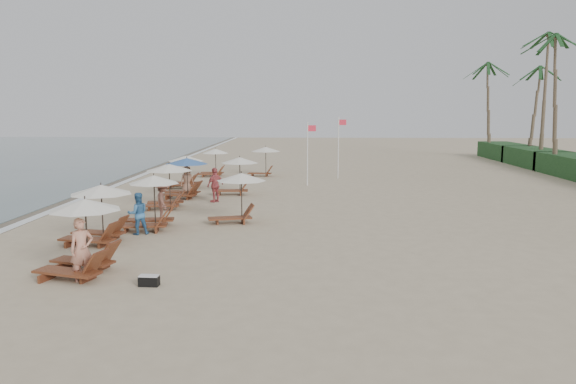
{
  "coord_description": "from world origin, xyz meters",
  "views": [
    {
      "loc": [
        1.54,
        -20.13,
        5.02
      ],
      "look_at": [
        0.71,
        4.65,
        1.3
      ],
      "focal_mm": 34.22,
      "sensor_mm": 36.0,
      "label": 1
    }
  ],
  "objects_px": {
    "lounger_station_2": "(148,205)",
    "beachgoer_far_a": "(215,185)",
    "lounger_station_0": "(78,240)",
    "lounger_station_4": "(183,177)",
    "beachgoer_mid_b": "(163,201)",
    "inland_station_0": "(237,192)",
    "lounger_station_6": "(213,162)",
    "duffel_bag": "(149,280)",
    "lounger_station_3": "(166,185)",
    "beachgoer_far_b": "(187,181)",
    "inland_station_2": "(264,157)",
    "lounger_station_1": "(96,215)",
    "inland_station_1": "(235,173)",
    "lounger_station_5": "(183,171)",
    "beachgoer_mid_a": "(138,214)",
    "flag_pole_near": "(308,150)",
    "beachgoer_near": "(82,250)"
  },
  "relations": [
    {
      "from": "lounger_station_6",
      "to": "beachgoer_far_a",
      "type": "relative_size",
      "value": 1.21
    },
    {
      "from": "beachgoer_near",
      "to": "beachgoer_mid_a",
      "type": "xyz_separation_m",
      "value": [
        -0.2,
        6.1,
        -0.08
      ]
    },
    {
      "from": "inland_station_1",
      "to": "duffel_bag",
      "type": "relative_size",
      "value": 4.77
    },
    {
      "from": "lounger_station_3",
      "to": "inland_station_1",
      "type": "relative_size",
      "value": 0.93
    },
    {
      "from": "lounger_station_2",
      "to": "inland_station_0",
      "type": "distance_m",
      "value": 3.88
    },
    {
      "from": "lounger_station_0",
      "to": "inland_station_0",
      "type": "bearing_deg",
      "value": 64.65
    },
    {
      "from": "lounger_station_6",
      "to": "inland_station_1",
      "type": "relative_size",
      "value": 0.83
    },
    {
      "from": "lounger_station_2",
      "to": "duffel_bag",
      "type": "relative_size",
      "value": 4.52
    },
    {
      "from": "lounger_station_1",
      "to": "duffel_bag",
      "type": "relative_size",
      "value": 4.61
    },
    {
      "from": "lounger_station_3",
      "to": "inland_station_2",
      "type": "relative_size",
      "value": 1.02
    },
    {
      "from": "lounger_station_0",
      "to": "lounger_station_4",
      "type": "distance_m",
      "value": 14.97
    },
    {
      "from": "inland_station_1",
      "to": "beachgoer_near",
      "type": "xyz_separation_m",
      "value": [
        -2.38,
        -16.8,
        -0.37
      ]
    },
    {
      "from": "lounger_station_4",
      "to": "inland_station_1",
      "type": "height_order",
      "value": "lounger_station_4"
    },
    {
      "from": "lounger_station_6",
      "to": "lounger_station_0",
      "type": "bearing_deg",
      "value": -89.62
    },
    {
      "from": "lounger_station_1",
      "to": "inland_station_1",
      "type": "distance_m",
      "value": 12.74
    },
    {
      "from": "inland_station_0",
      "to": "beachgoer_far_a",
      "type": "xyz_separation_m",
      "value": [
        -1.87,
        5.45,
        -0.44
      ]
    },
    {
      "from": "lounger_station_1",
      "to": "beachgoer_far_b",
      "type": "distance_m",
      "value": 11.86
    },
    {
      "from": "lounger_station_1",
      "to": "lounger_station_4",
      "type": "relative_size",
      "value": 0.99
    },
    {
      "from": "lounger_station_2",
      "to": "beachgoer_far_a",
      "type": "height_order",
      "value": "lounger_station_2"
    },
    {
      "from": "lounger_station_4",
      "to": "lounger_station_1",
      "type": "bearing_deg",
      "value": -94.77
    },
    {
      "from": "lounger_station_1",
      "to": "inland_station_1",
      "type": "xyz_separation_m",
      "value": [
        3.73,
        12.18,
        0.21
      ]
    },
    {
      "from": "inland_station_0",
      "to": "beachgoer_mid_a",
      "type": "relative_size",
      "value": 1.57
    },
    {
      "from": "lounger_station_4",
      "to": "lounger_station_5",
      "type": "relative_size",
      "value": 1.05
    },
    {
      "from": "inland_station_1",
      "to": "lounger_station_1",
      "type": "bearing_deg",
      "value": -107.02
    },
    {
      "from": "lounger_station_2",
      "to": "beachgoer_far_a",
      "type": "bearing_deg",
      "value": 76.07
    },
    {
      "from": "lounger_station_2",
      "to": "lounger_station_4",
      "type": "xyz_separation_m",
      "value": [
        -0.36,
        8.37,
        0.17
      ]
    },
    {
      "from": "lounger_station_0",
      "to": "lounger_station_2",
      "type": "xyz_separation_m",
      "value": [
        0.23,
        6.6,
        -0.06
      ]
    },
    {
      "from": "beachgoer_mid_a",
      "to": "lounger_station_2",
      "type": "bearing_deg",
      "value": -123.39
    },
    {
      "from": "flag_pole_near",
      "to": "beachgoer_mid_b",
      "type": "bearing_deg",
      "value": -118.9
    },
    {
      "from": "lounger_station_6",
      "to": "inland_station_1",
      "type": "xyz_separation_m",
      "value": [
        2.86,
        -8.98,
        0.23
      ]
    },
    {
      "from": "lounger_station_3",
      "to": "inland_station_2",
      "type": "height_order",
      "value": "lounger_station_3"
    },
    {
      "from": "lounger_station_6",
      "to": "duffel_bag",
      "type": "relative_size",
      "value": 3.95
    },
    {
      "from": "lounger_station_3",
      "to": "lounger_station_5",
      "type": "height_order",
      "value": "lounger_station_3"
    },
    {
      "from": "beachgoer_far_b",
      "to": "duffel_bag",
      "type": "relative_size",
      "value": 2.98
    },
    {
      "from": "inland_station_0",
      "to": "beachgoer_far_b",
      "type": "bearing_deg",
      "value": 116.71
    },
    {
      "from": "lounger_station_6",
      "to": "inland_station_1",
      "type": "distance_m",
      "value": 9.43
    },
    {
      "from": "lounger_station_1",
      "to": "flag_pole_near",
      "type": "xyz_separation_m",
      "value": [
        8.07,
        16.31,
        1.25
      ]
    },
    {
      "from": "inland_station_2",
      "to": "flag_pole_near",
      "type": "height_order",
      "value": "flag_pole_near"
    },
    {
      "from": "inland_station_2",
      "to": "lounger_station_5",
      "type": "bearing_deg",
      "value": -126.2
    },
    {
      "from": "lounger_station_3",
      "to": "lounger_station_0",
      "type": "bearing_deg",
      "value": -88.68
    },
    {
      "from": "beachgoer_mid_b",
      "to": "inland_station_0",
      "type": "bearing_deg",
      "value": -117.35
    },
    {
      "from": "inland_station_1",
      "to": "beachgoer_mid_b",
      "type": "xyz_separation_m",
      "value": [
        -2.3,
        -7.9,
        -0.4
      ]
    },
    {
      "from": "lounger_station_3",
      "to": "beachgoer_mid_a",
      "type": "distance_m",
      "value": 5.97
    },
    {
      "from": "lounger_station_6",
      "to": "beachgoer_mid_b",
      "type": "relative_size",
      "value": 1.27
    },
    {
      "from": "lounger_station_3",
      "to": "beachgoer_near",
      "type": "bearing_deg",
      "value": -87.28
    },
    {
      "from": "lounger_station_2",
      "to": "lounger_station_3",
      "type": "xyz_separation_m",
      "value": [
        -0.5,
        4.92,
        0.19
      ]
    },
    {
      "from": "inland_station_0",
      "to": "inland_station_1",
      "type": "height_order",
      "value": "same"
    },
    {
      "from": "beachgoer_near",
      "to": "lounger_station_0",
      "type": "bearing_deg",
      "value": 83.26
    },
    {
      "from": "lounger_station_0",
      "to": "beachgoer_mid_b",
      "type": "distance_m",
      "value": 8.38
    },
    {
      "from": "lounger_station_2",
      "to": "beachgoer_far_b",
      "type": "height_order",
      "value": "lounger_station_2"
    }
  ]
}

